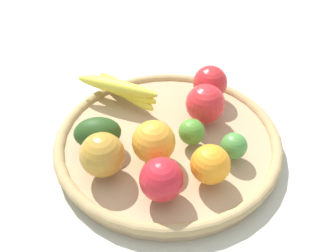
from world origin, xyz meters
TOP-DOWN VIEW (x-y plane):
  - ground_plane at (0.00, 0.00)m, footprint 2.40×2.40m
  - basket at (0.00, 0.00)m, footprint 0.45×0.45m
  - orange_1 at (0.04, -0.06)m, footprint 0.10×0.10m
  - apple_3 at (0.00, 0.09)m, footprint 0.11×0.11m
  - banana_bunch at (-0.15, -0.03)m, footprint 0.19×0.14m
  - orange_0 at (0.13, -0.00)m, footprint 0.07×0.07m
  - apple_1 at (0.02, -0.15)m, footprint 0.11×0.11m
  - apple_0 at (-0.06, 0.14)m, footprint 0.08×0.08m
  - lime_1 at (0.11, 0.07)m, footprint 0.06×0.06m
  - apple_2 at (0.12, -0.09)m, footprint 0.09×0.09m
  - lime_0 at (0.04, 0.03)m, footprint 0.07×0.07m
  - avocado at (-0.04, -0.13)m, footprint 0.09×0.10m

SIDE VIEW (x-z plane):
  - ground_plane at x=0.00m, z-range 0.00..0.00m
  - basket at x=0.00m, z-range 0.00..0.04m
  - lime_1 at x=0.11m, z-range 0.04..0.09m
  - lime_0 at x=0.04m, z-range 0.04..0.09m
  - banana_bunch at x=-0.15m, z-range 0.04..0.09m
  - avocado at x=-0.04m, z-range 0.04..0.10m
  - orange_0 at x=0.13m, z-range 0.04..0.10m
  - apple_2 at x=0.12m, z-range 0.04..0.11m
  - apple_0 at x=-0.06m, z-range 0.04..0.11m
  - orange_1 at x=0.04m, z-range 0.04..0.11m
  - apple_1 at x=0.02m, z-range 0.04..0.11m
  - apple_3 at x=0.00m, z-range 0.04..0.12m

